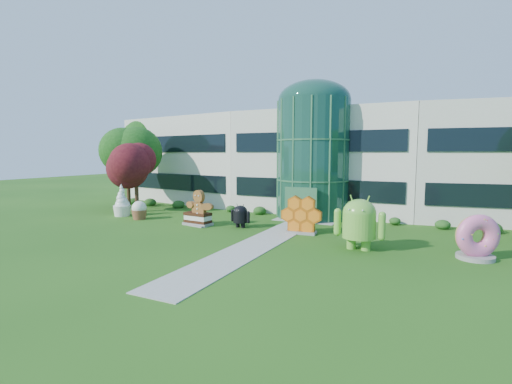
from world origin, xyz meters
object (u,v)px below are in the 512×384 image
at_px(android_black, 240,215).
at_px(gingerbread, 199,208).
at_px(android_green, 359,220).
at_px(donut, 476,236).

distance_m(android_black, gingerbread, 3.19).
bearing_deg(android_green, android_black, 167.16).
relative_size(android_green, android_black, 1.77).
xyz_separation_m(android_black, donut, (14.76, -1.78, 0.23)).
bearing_deg(android_green, gingerbread, 174.78).
bearing_deg(donut, android_green, 158.65).
relative_size(android_green, donut, 1.43).
distance_m(android_green, donut, 5.85).
xyz_separation_m(android_green, gingerbread, (-12.04, 1.70, -0.33)).
height_order(android_black, gingerbread, gingerbread).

